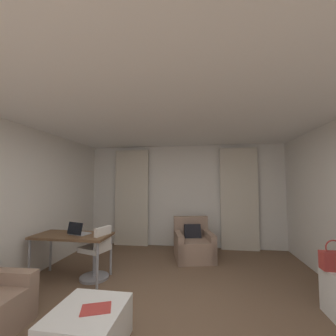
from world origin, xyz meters
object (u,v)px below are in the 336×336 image
(armchair, at_px, (193,245))
(laptop, at_px, (78,232))
(desk, at_px, (72,238))
(handbag_primary, at_px, (334,260))
(magazine_open, at_px, (96,309))
(coffee_table, at_px, (88,330))
(desk_chair, at_px, (97,255))

(armchair, xyz_separation_m, laptop, (-1.93, -1.29, 0.50))
(desk, distance_m, handbag_primary, 3.85)
(desk, height_order, magazine_open, desk)
(armchair, bearing_deg, desk, -147.35)
(desk, height_order, coffee_table, desk)
(desk_chair, bearing_deg, armchair, 37.83)
(magazine_open, xyz_separation_m, handbag_primary, (2.64, 0.96, 0.27))
(magazine_open, bearing_deg, desk_chair, 116.84)
(handbag_primary, bearing_deg, laptop, 172.42)
(desk, relative_size, desk_chair, 1.47)
(coffee_table, bearing_deg, handbag_primary, 19.34)
(desk, bearing_deg, coffee_table, -52.74)
(handbag_primary, bearing_deg, desk, 172.76)
(desk_chair, relative_size, coffee_table, 1.22)
(armchair, xyz_separation_m, desk, (-2.03, -1.30, 0.39))
(armchair, xyz_separation_m, handbag_primary, (1.79, -1.78, 0.39))
(handbag_primary, bearing_deg, armchair, 135.11)
(desk_chair, relative_size, magazine_open, 2.64)
(coffee_table, bearing_deg, armchair, 71.22)
(desk, bearing_deg, handbag_primary, -7.24)
(armchair, height_order, magazine_open, armchair)
(armchair, bearing_deg, coffee_table, -108.78)
(coffee_table, relative_size, handbag_primary, 1.96)
(laptop, height_order, coffee_table, laptop)
(handbag_primary, bearing_deg, desk_chair, 170.98)
(armchair, distance_m, magazine_open, 2.87)
(desk, height_order, laptop, laptop)
(laptop, bearing_deg, desk, -174.65)
(desk_chair, bearing_deg, laptop, -172.15)
(laptop, distance_m, handbag_primary, 3.75)
(armchair, distance_m, desk_chair, 2.03)
(coffee_table, relative_size, magazine_open, 2.16)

